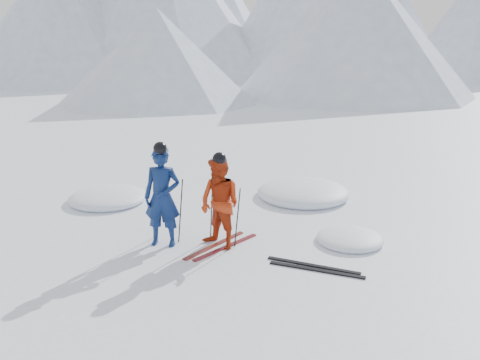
% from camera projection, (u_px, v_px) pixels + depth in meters
% --- Properties ---
extents(ground, '(160.00, 160.00, 0.00)m').
position_uv_depth(ground, '(308.00, 250.00, 9.74)').
color(ground, white).
rests_on(ground, ground).
extents(skier_blue, '(0.80, 0.62, 1.96)m').
position_uv_depth(skier_blue, '(162.00, 197.00, 9.75)').
color(skier_blue, '#0D2050').
rests_on(skier_blue, ground).
extents(skier_red, '(1.04, 0.91, 1.78)m').
position_uv_depth(skier_red, '(220.00, 203.00, 9.66)').
color(skier_red, '#B22E0E').
rests_on(skier_red, ground).
extents(pole_blue_left, '(0.13, 0.09, 1.30)m').
position_uv_depth(pole_blue_left, '(154.00, 209.00, 10.08)').
color(pole_blue_left, black).
rests_on(pole_blue_left, ground).
extents(pole_blue_right, '(0.13, 0.08, 1.30)m').
position_uv_depth(pole_blue_right, '(181.00, 211.00, 9.97)').
color(pole_blue_right, black).
rests_on(pole_blue_right, ground).
extents(pole_red_left, '(0.12, 0.09, 1.19)m').
position_uv_depth(pole_red_left, '(211.00, 212.00, 10.07)').
color(pole_red_left, black).
rests_on(pole_red_left, ground).
extents(pole_red_right, '(0.12, 0.08, 1.19)m').
position_uv_depth(pole_red_right, '(237.00, 218.00, 9.77)').
color(pole_red_right, black).
rests_on(pole_red_right, ground).
extents(ski_worn_left, '(0.56, 1.66, 0.03)m').
position_uv_depth(ski_worn_left, '(215.00, 245.00, 9.95)').
color(ski_worn_left, black).
rests_on(ski_worn_left, ground).
extents(ski_worn_right, '(0.67, 1.63, 0.03)m').
position_uv_depth(ski_worn_right, '(226.00, 247.00, 9.86)').
color(ski_worn_right, black).
rests_on(ski_worn_right, ground).
extents(ski_loose_a, '(1.70, 0.12, 0.03)m').
position_uv_depth(ski_loose_a, '(313.00, 266.00, 9.07)').
color(ski_loose_a, black).
rests_on(ski_loose_a, ground).
extents(ski_loose_b, '(1.70, 0.12, 0.03)m').
position_uv_depth(ski_loose_b, '(317.00, 270.00, 8.90)').
color(ski_loose_b, black).
rests_on(ski_loose_b, ground).
extents(snow_lumps, '(10.58, 5.95, 0.51)m').
position_uv_depth(snow_lumps, '(255.00, 206.00, 12.29)').
color(snow_lumps, white).
rests_on(snow_lumps, ground).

